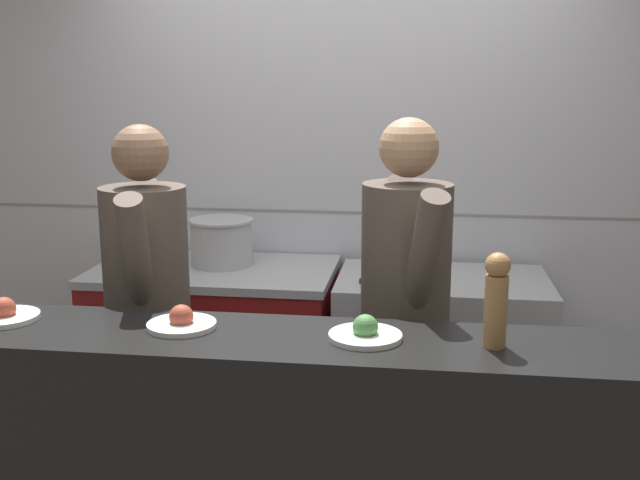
{
  "coord_description": "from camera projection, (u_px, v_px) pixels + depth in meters",
  "views": [
    {
      "loc": [
        0.41,
        -2.51,
        1.84
      ],
      "look_at": [
        -0.03,
        0.65,
        1.15
      ],
      "focal_mm": 42.0,
      "sensor_mm": 36.0,
      "label": 1
    }
  ],
  "objects": [
    {
      "name": "wall_back_tiled",
      "position": [
        344.0,
        183.0,
        3.95
      ],
      "size": [
        8.0,
        0.06,
        2.6
      ],
      "color": "silver",
      "rests_on": "ground_plane"
    },
    {
      "name": "oven_range",
      "position": [
        217.0,
        354.0,
        3.82
      ],
      "size": [
        1.2,
        0.71,
        0.92
      ],
      "color": "maroon",
      "rests_on": "ground_plane"
    },
    {
      "name": "prep_counter",
      "position": [
        440.0,
        368.0,
        3.67
      ],
      "size": [
        1.0,
        0.65,
        0.91
      ],
      "color": "#B7BABF",
      "rests_on": "ground_plane"
    },
    {
      "name": "stock_pot",
      "position": [
        221.0,
        241.0,
        3.75
      ],
      "size": [
        0.33,
        0.33,
        0.23
      ],
      "color": "#B7BABF",
      "rests_on": "oven_range"
    },
    {
      "name": "mixing_bowl_steel",
      "position": [
        426.0,
        268.0,
        3.61
      ],
      "size": [
        0.21,
        0.21,
        0.08
      ],
      "color": "#B7BABF",
      "rests_on": "prep_counter"
    },
    {
      "name": "chefs_knife",
      "position": [
        393.0,
        282.0,
        3.47
      ],
      "size": [
        0.39,
        0.06,
        0.02
      ],
      "color": "#B7BABF",
      "rests_on": "prep_counter"
    },
    {
      "name": "plated_dish_main",
      "position": [
        4.0,
        314.0,
        2.57
      ],
      "size": [
        0.24,
        0.24,
        0.08
      ],
      "color": "white",
      "rests_on": "pass_counter"
    },
    {
      "name": "plated_dish_appetiser",
      "position": [
        182.0,
        322.0,
        2.49
      ],
      "size": [
        0.23,
        0.23,
        0.08
      ],
      "color": "white",
      "rests_on": "pass_counter"
    },
    {
      "name": "plated_dish_dessert",
      "position": [
        365.0,
        333.0,
        2.38
      ],
      "size": [
        0.24,
        0.24,
        0.08
      ],
      "color": "white",
      "rests_on": "pass_counter"
    },
    {
      "name": "pepper_mill",
      "position": [
        496.0,
        298.0,
        2.29
      ],
      "size": [
        0.08,
        0.08,
        0.3
      ],
      "color": "#AD7A47",
      "rests_on": "pass_counter"
    },
    {
      "name": "chef_head_cook",
      "position": [
        148.0,
        309.0,
        3.02
      ],
      "size": [
        0.4,
        0.73,
        1.67
      ],
      "rotation": [
        0.0,
        0.0,
        0.22
      ],
      "color": "black",
      "rests_on": "ground_plane"
    },
    {
      "name": "chef_sous",
      "position": [
        405.0,
        312.0,
        2.92
      ],
      "size": [
        0.44,
        0.73,
        1.7
      ],
      "rotation": [
        0.0,
        0.0,
        0.32
      ],
      "color": "black",
      "rests_on": "ground_plane"
    }
  ]
}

